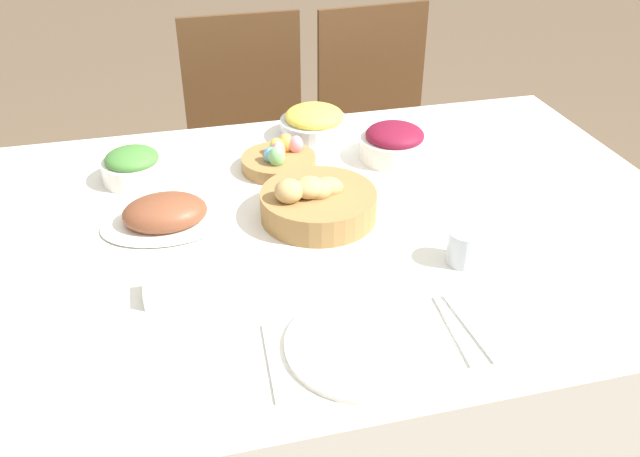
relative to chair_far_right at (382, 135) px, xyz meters
name	(u,v)px	position (x,y,z in m)	size (l,w,h in m)	color
ground_plane	(307,453)	(-0.52, -0.95, -0.50)	(12.00, 12.00, 0.00)	brown
dining_table	(305,353)	(-0.52, -0.95, -0.12)	(1.77, 1.16, 0.76)	silver
chair_far_right	(382,135)	(0.00, 0.00, 0.00)	(0.46, 0.46, 0.94)	brown
chair_far_center	(252,148)	(-0.49, 0.00, 0.00)	(0.43, 0.43, 0.94)	brown
bread_basket	(317,202)	(-0.48, -0.93, 0.30)	(0.26, 0.26, 0.11)	#9E7542
egg_basket	(280,159)	(-0.51, -0.67, 0.28)	(0.19, 0.19, 0.08)	#9E7542
ham_platter	(165,215)	(-0.81, -0.87, 0.28)	(0.28, 0.20, 0.07)	white
pineapple_bowl	(314,123)	(-0.38, -0.51, 0.30)	(0.19, 0.19, 0.09)	silver
green_salad_bowl	(133,166)	(-0.87, -0.65, 0.29)	(0.15, 0.15, 0.08)	white
beet_salad_bowl	(394,143)	(-0.21, -0.69, 0.30)	(0.18, 0.18, 0.09)	white
dinner_plate	(365,344)	(-0.50, -1.36, 0.26)	(0.28, 0.28, 0.01)	white
fork	(271,361)	(-0.66, -1.36, 0.26)	(0.02, 0.19, 0.00)	silver
knife	(453,330)	(-0.34, -1.36, 0.26)	(0.02, 0.19, 0.00)	silver
spoon	(469,327)	(-0.31, -1.36, 0.26)	(0.02, 0.19, 0.00)	silver
drinking_cup	(465,247)	(-0.23, -1.17, 0.29)	(0.07, 0.07, 0.07)	silver
butter_dish	(173,289)	(-0.81, -1.14, 0.27)	(0.11, 0.07, 0.03)	white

